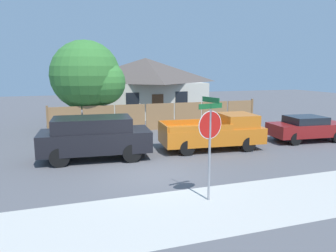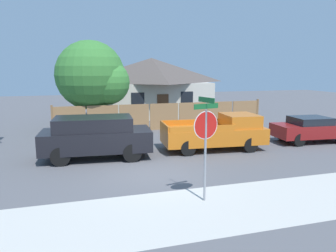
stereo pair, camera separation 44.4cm
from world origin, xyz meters
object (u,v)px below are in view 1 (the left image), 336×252
(house, at_px, (146,85))
(parked_sedan, at_px, (307,128))
(stop_sign, at_px, (210,132))
(red_suv, at_px, (95,136))
(orange_pickup, at_px, (216,132))
(oak_tree, at_px, (89,77))

(house, relative_size, parked_sedan, 2.18)
(house, height_order, stop_sign, house)
(red_suv, distance_m, orange_pickup, 5.83)
(house, height_order, oak_tree, oak_tree)
(stop_sign, bearing_deg, orange_pickup, 48.70)
(oak_tree, bearing_deg, house, 48.67)
(house, relative_size, orange_pickup, 1.84)
(orange_pickup, height_order, parked_sedan, orange_pickup)
(stop_sign, bearing_deg, parked_sedan, 20.74)
(oak_tree, bearing_deg, orange_pickup, -53.23)
(parked_sedan, bearing_deg, stop_sign, -141.52)
(oak_tree, distance_m, orange_pickup, 9.24)
(oak_tree, distance_m, parked_sedan, 13.25)
(orange_pickup, bearing_deg, oak_tree, 131.75)
(oak_tree, xyz_separation_m, orange_pickup, (5.31, -7.11, -2.57))
(parked_sedan, bearing_deg, oak_tree, 151.90)
(oak_tree, distance_m, red_suv, 7.50)
(orange_pickup, bearing_deg, red_suv, -175.23)
(oak_tree, height_order, stop_sign, oak_tree)
(oak_tree, xyz_separation_m, stop_sign, (2.20, -12.83, -1.31))
(house, distance_m, stop_sign, 19.06)
(orange_pickup, height_order, stop_sign, stop_sign)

